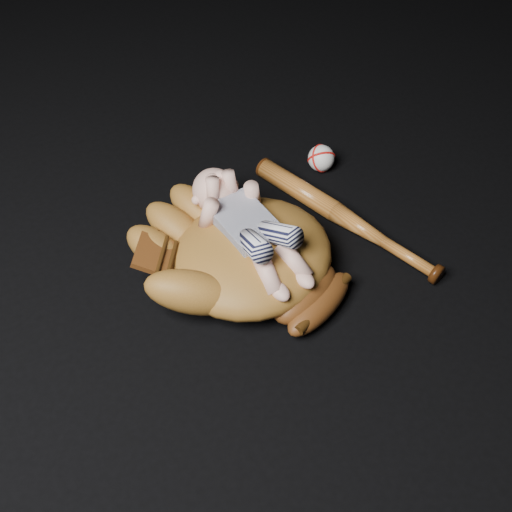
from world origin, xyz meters
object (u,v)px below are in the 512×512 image
Objects in this scene: baseball_bat at (345,218)px; newborn_baby at (252,228)px; baseball_glove at (252,250)px; baseball at (321,158)px.

newborn_baby is at bearing -174.75° from baseball_bat.
baseball_glove is at bearing -173.15° from baseball_bat.
baseball is (0.32, 0.23, -0.04)m from baseball_glove.
baseball_glove reaches higher than baseball.
baseball is (0.31, 0.22, -0.09)m from newborn_baby.
newborn_baby is at bearing 30.18° from baseball_glove.
baseball_glove reaches higher than baseball_bat.
newborn_baby is 5.39× the size of baseball.
baseball is at bearing 71.55° from baseball_bat.
baseball_glove is 0.26m from baseball_bat.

